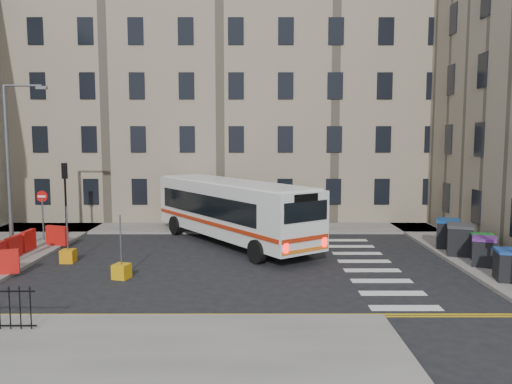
{
  "coord_description": "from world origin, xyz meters",
  "views": [
    {
      "loc": [
        -1.02,
        -22.12,
        5.62
      ],
      "look_at": [
        -0.99,
        2.48,
        3.0
      ],
      "focal_mm": 35.0,
      "sensor_mm": 36.0,
      "label": 1
    }
  ],
  "objects_px": {
    "wheelie_bin_b": "(484,251)",
    "bollard_yellow": "(68,256)",
    "wheelie_bin_d": "(460,239)",
    "bollard_chevron": "(122,271)",
    "bus": "(232,209)",
    "wheelie_bin_e": "(448,233)",
    "wheelie_bin_a": "(508,265)",
    "wheelie_bin_c": "(483,248)",
    "streetlamp": "(8,166)"
  },
  "relations": [
    {
      "from": "bus",
      "to": "wheelie_bin_b",
      "type": "distance_m",
      "value": 12.4
    },
    {
      "from": "wheelie_bin_d",
      "to": "bollard_chevron",
      "type": "xyz_separation_m",
      "value": [
        -15.1,
        -3.56,
        -0.58
      ]
    },
    {
      "from": "wheelie_bin_b",
      "to": "bollard_chevron",
      "type": "relative_size",
      "value": 2.37
    },
    {
      "from": "wheelie_bin_e",
      "to": "wheelie_bin_a",
      "type": "bearing_deg",
      "value": -67.72
    },
    {
      "from": "wheelie_bin_b",
      "to": "wheelie_bin_c",
      "type": "relative_size",
      "value": 1.1
    },
    {
      "from": "streetlamp",
      "to": "wheelie_bin_c",
      "type": "distance_m",
      "value": 22.59
    },
    {
      "from": "wheelie_bin_e",
      "to": "wheelie_bin_b",
      "type": "bearing_deg",
      "value": -65.76
    },
    {
      "from": "wheelie_bin_c",
      "to": "bollard_chevron",
      "type": "height_order",
      "value": "wheelie_bin_c"
    },
    {
      "from": "bus",
      "to": "wheelie_bin_d",
      "type": "bearing_deg",
      "value": -51.06
    },
    {
      "from": "wheelie_bin_e",
      "to": "bollard_yellow",
      "type": "distance_m",
      "value": 18.49
    },
    {
      "from": "streetlamp",
      "to": "wheelie_bin_b",
      "type": "height_order",
      "value": "streetlamp"
    },
    {
      "from": "wheelie_bin_e",
      "to": "bollard_yellow",
      "type": "xyz_separation_m",
      "value": [
        -18.31,
        -2.53,
        -0.57
      ]
    },
    {
      "from": "streetlamp",
      "to": "wheelie_bin_c",
      "type": "xyz_separation_m",
      "value": [
        22.2,
        -2.18,
        -3.57
      ]
    },
    {
      "from": "wheelie_bin_a",
      "to": "bus",
      "type": "bearing_deg",
      "value": 158.37
    },
    {
      "from": "wheelie_bin_d",
      "to": "wheelie_bin_a",
      "type": "bearing_deg",
      "value": -68.38
    },
    {
      "from": "wheelie_bin_b",
      "to": "streetlamp",
      "type": "bearing_deg",
      "value": -162.95
    },
    {
      "from": "bus",
      "to": "bollard_chevron",
      "type": "height_order",
      "value": "bus"
    },
    {
      "from": "bus",
      "to": "wheelie_bin_a",
      "type": "height_order",
      "value": "bus"
    },
    {
      "from": "bollard_chevron",
      "to": "wheelie_bin_a",
      "type": "bearing_deg",
      "value": -2.89
    },
    {
      "from": "bollard_chevron",
      "to": "wheelie_bin_d",
      "type": "bearing_deg",
      "value": 13.26
    },
    {
      "from": "bus",
      "to": "bollard_yellow",
      "type": "height_order",
      "value": "bus"
    },
    {
      "from": "wheelie_bin_c",
      "to": "wheelie_bin_d",
      "type": "bearing_deg",
      "value": 125.41
    },
    {
      "from": "bus",
      "to": "wheelie_bin_e",
      "type": "xyz_separation_m",
      "value": [
        11.02,
        -1.58,
        -1.04
      ]
    },
    {
      "from": "streetlamp",
      "to": "bus",
      "type": "distance_m",
      "value": 11.22
    },
    {
      "from": "streetlamp",
      "to": "wheelie_bin_b",
      "type": "distance_m",
      "value": 22.38
    },
    {
      "from": "bus",
      "to": "wheelie_bin_d",
      "type": "distance_m",
      "value": 11.46
    },
    {
      "from": "wheelie_bin_d",
      "to": "wheelie_bin_e",
      "type": "height_order",
      "value": "wheelie_bin_d"
    },
    {
      "from": "wheelie_bin_b",
      "to": "wheelie_bin_a",
      "type": "bearing_deg",
      "value": -67.8
    },
    {
      "from": "streetlamp",
      "to": "bollard_yellow",
      "type": "distance_m",
      "value": 5.59
    },
    {
      "from": "wheelie_bin_b",
      "to": "bollard_yellow",
      "type": "distance_m",
      "value": 18.52
    },
    {
      "from": "wheelie_bin_b",
      "to": "wheelie_bin_d",
      "type": "relative_size",
      "value": 0.87
    },
    {
      "from": "bus",
      "to": "wheelie_bin_d",
      "type": "relative_size",
      "value": 7.09
    },
    {
      "from": "wheelie_bin_a",
      "to": "bollard_chevron",
      "type": "relative_size",
      "value": 2.13
    },
    {
      "from": "bollard_yellow",
      "to": "wheelie_bin_c",
      "type": "bearing_deg",
      "value": -1.16
    },
    {
      "from": "wheelie_bin_b",
      "to": "wheelie_bin_e",
      "type": "xyz_separation_m",
      "value": [
        -0.17,
        3.64,
        0.1
      ]
    },
    {
      "from": "bus",
      "to": "bollard_yellow",
      "type": "bearing_deg",
      "value": 174.68
    },
    {
      "from": "bollard_yellow",
      "to": "streetlamp",
      "type": "bearing_deg",
      "value": 152.31
    },
    {
      "from": "wheelie_bin_c",
      "to": "bollard_chevron",
      "type": "distance_m",
      "value": 15.8
    },
    {
      "from": "wheelie_bin_c",
      "to": "bollard_yellow",
      "type": "xyz_separation_m",
      "value": [
        -18.78,
        0.38,
        -0.46
      ]
    },
    {
      "from": "wheelie_bin_c",
      "to": "streetlamp",
      "type": "bearing_deg",
      "value": -172.53
    },
    {
      "from": "bus",
      "to": "bollard_yellow",
      "type": "xyz_separation_m",
      "value": [
        -7.28,
        -4.11,
        -1.61
      ]
    },
    {
      "from": "wheelie_bin_b",
      "to": "wheelie_bin_c",
      "type": "xyz_separation_m",
      "value": [
        0.3,
        0.73,
        -0.01
      ]
    },
    {
      "from": "streetlamp",
      "to": "bollard_chevron",
      "type": "relative_size",
      "value": 13.57
    },
    {
      "from": "wheelie_bin_e",
      "to": "bollard_yellow",
      "type": "height_order",
      "value": "wheelie_bin_e"
    },
    {
      "from": "bus",
      "to": "wheelie_bin_a",
      "type": "bearing_deg",
      "value": -68.92
    },
    {
      "from": "streetlamp",
      "to": "bus",
      "type": "height_order",
      "value": "streetlamp"
    },
    {
      "from": "wheelie_bin_a",
      "to": "wheelie_bin_d",
      "type": "relative_size",
      "value": 0.78
    },
    {
      "from": "streetlamp",
      "to": "bollard_yellow",
      "type": "height_order",
      "value": "streetlamp"
    },
    {
      "from": "wheelie_bin_a",
      "to": "wheelie_bin_d",
      "type": "height_order",
      "value": "wheelie_bin_d"
    },
    {
      "from": "wheelie_bin_c",
      "to": "wheelie_bin_e",
      "type": "relative_size",
      "value": 0.8
    }
  ]
}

